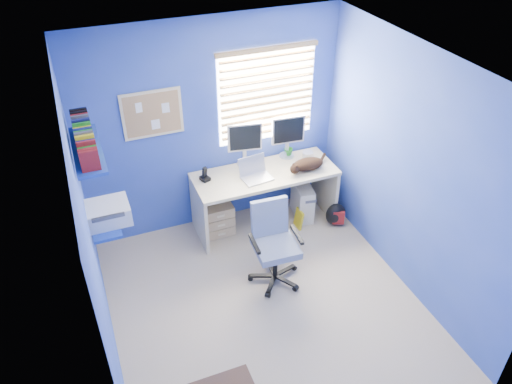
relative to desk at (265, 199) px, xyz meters
name	(u,v)px	position (x,y,z in m)	size (l,w,h in m)	color
floor	(266,305)	(-0.50, -1.26, -0.37)	(3.00, 3.20, 0.00)	tan
ceiling	(270,71)	(-0.50, -1.26, 2.13)	(3.00, 3.20, 0.00)	white
wall_back	(212,128)	(-0.50, 0.34, 0.88)	(3.00, 0.01, 2.50)	#2945A9
wall_front	(365,347)	(-0.50, -2.86, 0.88)	(3.00, 0.01, 2.50)	#2945A9
wall_left	(92,249)	(-2.00, -1.26, 0.88)	(0.01, 3.20, 2.50)	#2945A9
wall_right	(410,173)	(1.00, -1.26, 0.88)	(0.01, 3.20, 2.50)	#2945A9
desk	(265,199)	(0.00, 0.00, 0.00)	(1.68, 0.65, 0.74)	beige
laptop	(257,171)	(-0.13, -0.09, 0.48)	(0.33, 0.26, 0.22)	silver
monitor_left	(244,144)	(-0.15, 0.26, 0.64)	(0.40, 0.12, 0.54)	silver
monitor_right	(287,137)	(0.39, 0.24, 0.64)	(0.40, 0.12, 0.54)	silver
phone	(205,174)	(-0.69, 0.11, 0.45)	(0.09, 0.11, 0.17)	black
mug	(288,152)	(0.41, 0.25, 0.42)	(0.10, 0.09, 0.10)	#1A7D1E
cd_spindle	(308,155)	(0.62, 0.13, 0.41)	(0.13, 0.13, 0.07)	silver
cat	(308,164)	(0.49, -0.12, 0.44)	(0.39, 0.20, 0.14)	black
tower_pc	(302,200)	(0.50, -0.02, -0.14)	(0.19, 0.44, 0.45)	beige
drawer_boxes	(218,218)	(-0.59, 0.05, -0.17)	(0.35, 0.28, 0.41)	tan
yellow_book	(299,219)	(0.36, -0.22, -0.25)	(0.03, 0.17, 0.24)	yellow
backpack	(335,214)	(0.80, -0.34, -0.22)	(0.25, 0.19, 0.29)	black
office_chair	(274,253)	(-0.27, -0.91, -0.03)	(0.56, 0.56, 0.91)	black
window_blinds	(267,95)	(0.15, 0.31, 1.18)	(1.15, 0.05, 1.10)	white
corkboard	(152,114)	(-1.15, 0.33, 1.18)	(0.64, 0.02, 0.52)	beige
wall_shelves	(95,177)	(-1.85, -0.51, 1.06)	(0.42, 0.90, 1.05)	#1F3FAC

